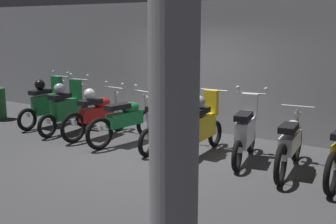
{
  "coord_description": "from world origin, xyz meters",
  "views": [
    {
      "loc": [
        4.4,
        -6.19,
        2.39
      ],
      "look_at": [
        0.14,
        0.49,
        0.75
      ],
      "focal_mm": 44.85,
      "sensor_mm": 36.0,
      "label": 1
    }
  ],
  "objects_px": {
    "motorbike_slot_5": "(203,124)",
    "support_pillar": "(174,140)",
    "motorbike_slot_1": "(67,108)",
    "motorbike_slot_3": "(126,120)",
    "motorbike_slot_0": "(47,103)",
    "motorbike_slot_4": "(162,122)",
    "motorbike_slot_6": "(245,132)",
    "motorbike_slot_7": "(290,143)",
    "motorbike_slot_2": "(97,113)"
  },
  "relations": [
    {
      "from": "motorbike_slot_3",
      "to": "motorbike_slot_2",
      "type": "bearing_deg",
      "value": 174.83
    },
    {
      "from": "motorbike_slot_5",
      "to": "support_pillar",
      "type": "relative_size",
      "value": 0.57
    },
    {
      "from": "motorbike_slot_2",
      "to": "motorbike_slot_7",
      "type": "relative_size",
      "value": 1.0
    },
    {
      "from": "motorbike_slot_7",
      "to": "motorbike_slot_0",
      "type": "bearing_deg",
      "value": 178.97
    },
    {
      "from": "motorbike_slot_6",
      "to": "motorbike_slot_7",
      "type": "height_order",
      "value": "motorbike_slot_6"
    },
    {
      "from": "motorbike_slot_2",
      "to": "motorbike_slot_5",
      "type": "height_order",
      "value": "motorbike_slot_5"
    },
    {
      "from": "motorbike_slot_6",
      "to": "motorbike_slot_5",
      "type": "bearing_deg",
      "value": -177.54
    },
    {
      "from": "motorbike_slot_4",
      "to": "motorbike_slot_6",
      "type": "xyz_separation_m",
      "value": [
        1.68,
        0.14,
        0.0
      ]
    },
    {
      "from": "motorbike_slot_1",
      "to": "motorbike_slot_3",
      "type": "xyz_separation_m",
      "value": [
        1.69,
        0.01,
        -0.08
      ]
    },
    {
      "from": "support_pillar",
      "to": "motorbike_slot_1",
      "type": "bearing_deg",
      "value": 143.94
    },
    {
      "from": "motorbike_slot_1",
      "to": "motorbike_slot_5",
      "type": "height_order",
      "value": "motorbike_slot_1"
    },
    {
      "from": "motorbike_slot_6",
      "to": "support_pillar",
      "type": "distance_m",
      "value": 4.23
    },
    {
      "from": "motorbike_slot_4",
      "to": "motorbike_slot_0",
      "type": "bearing_deg",
      "value": 178.55
    },
    {
      "from": "motorbike_slot_3",
      "to": "motorbike_slot_6",
      "type": "xyz_separation_m",
      "value": [
        2.51,
        0.23,
        0.04
      ]
    },
    {
      "from": "motorbike_slot_2",
      "to": "motorbike_slot_6",
      "type": "distance_m",
      "value": 3.36
    },
    {
      "from": "motorbike_slot_5",
      "to": "motorbike_slot_7",
      "type": "bearing_deg",
      "value": -4.17
    },
    {
      "from": "motorbike_slot_0",
      "to": "motorbike_slot_1",
      "type": "relative_size",
      "value": 1.0
    },
    {
      "from": "motorbike_slot_5",
      "to": "support_pillar",
      "type": "xyz_separation_m",
      "value": [
        1.81,
        -3.97,
        0.9
      ]
    },
    {
      "from": "motorbike_slot_1",
      "to": "motorbike_slot_5",
      "type": "bearing_deg",
      "value": 3.49
    },
    {
      "from": "motorbike_slot_0",
      "to": "support_pillar",
      "type": "distance_m",
      "value": 7.26
    },
    {
      "from": "motorbike_slot_1",
      "to": "motorbike_slot_3",
      "type": "height_order",
      "value": "motorbike_slot_1"
    },
    {
      "from": "motorbike_slot_5",
      "to": "motorbike_slot_6",
      "type": "xyz_separation_m",
      "value": [
        0.84,
        0.04,
        -0.04
      ]
    },
    {
      "from": "motorbike_slot_2",
      "to": "motorbike_slot_0",
      "type": "bearing_deg",
      "value": 176.44
    },
    {
      "from": "motorbike_slot_0",
      "to": "motorbike_slot_7",
      "type": "bearing_deg",
      "value": -1.03
    },
    {
      "from": "motorbike_slot_2",
      "to": "motorbike_slot_3",
      "type": "height_order",
      "value": "same"
    },
    {
      "from": "motorbike_slot_2",
      "to": "support_pillar",
      "type": "distance_m",
      "value": 5.87
    },
    {
      "from": "motorbike_slot_3",
      "to": "motorbike_slot_6",
      "type": "bearing_deg",
      "value": 5.31
    },
    {
      "from": "motorbike_slot_7",
      "to": "support_pillar",
      "type": "height_order",
      "value": "support_pillar"
    },
    {
      "from": "motorbike_slot_1",
      "to": "motorbike_slot_7",
      "type": "height_order",
      "value": "motorbike_slot_1"
    },
    {
      "from": "motorbike_slot_5",
      "to": "support_pillar",
      "type": "distance_m",
      "value": 4.46
    },
    {
      "from": "motorbike_slot_0",
      "to": "motorbike_slot_4",
      "type": "height_order",
      "value": "same"
    },
    {
      "from": "motorbike_slot_5",
      "to": "motorbike_slot_7",
      "type": "distance_m",
      "value": 1.69
    },
    {
      "from": "motorbike_slot_0",
      "to": "motorbike_slot_5",
      "type": "bearing_deg",
      "value": 0.22
    },
    {
      "from": "support_pillar",
      "to": "motorbike_slot_2",
      "type": "bearing_deg",
      "value": 138.35
    },
    {
      "from": "motorbike_slot_2",
      "to": "support_pillar",
      "type": "height_order",
      "value": "support_pillar"
    },
    {
      "from": "motorbike_slot_1",
      "to": "motorbike_slot_3",
      "type": "distance_m",
      "value": 1.69
    },
    {
      "from": "motorbike_slot_1",
      "to": "motorbike_slot_4",
      "type": "bearing_deg",
      "value": 2.36
    },
    {
      "from": "motorbike_slot_5",
      "to": "motorbike_slot_2",
      "type": "bearing_deg",
      "value": -177.25
    },
    {
      "from": "motorbike_slot_0",
      "to": "motorbike_slot_1",
      "type": "height_order",
      "value": "same"
    },
    {
      "from": "motorbike_slot_0",
      "to": "motorbike_slot_3",
      "type": "bearing_deg",
      "value": -4.1
    },
    {
      "from": "motorbike_slot_1",
      "to": "motorbike_slot_4",
      "type": "relative_size",
      "value": 1.0
    },
    {
      "from": "motorbike_slot_1",
      "to": "motorbike_slot_7",
      "type": "xyz_separation_m",
      "value": [
        5.05,
        0.08,
        -0.08
      ]
    },
    {
      "from": "motorbike_slot_5",
      "to": "motorbike_slot_0",
      "type": "bearing_deg",
      "value": -179.78
    },
    {
      "from": "motorbike_slot_7",
      "to": "support_pillar",
      "type": "distance_m",
      "value": 3.98
    },
    {
      "from": "motorbike_slot_2",
      "to": "motorbike_slot_6",
      "type": "xyz_separation_m",
      "value": [
        3.36,
        0.16,
        -0.0
      ]
    },
    {
      "from": "motorbike_slot_6",
      "to": "motorbike_slot_7",
      "type": "distance_m",
      "value": 0.86
    },
    {
      "from": "motorbike_slot_2",
      "to": "motorbike_slot_4",
      "type": "height_order",
      "value": "motorbike_slot_4"
    },
    {
      "from": "motorbike_slot_2",
      "to": "motorbike_slot_7",
      "type": "distance_m",
      "value": 4.21
    },
    {
      "from": "motorbike_slot_0",
      "to": "motorbike_slot_3",
      "type": "height_order",
      "value": "motorbike_slot_0"
    },
    {
      "from": "motorbike_slot_0",
      "to": "support_pillar",
      "type": "relative_size",
      "value": 0.57
    }
  ]
}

